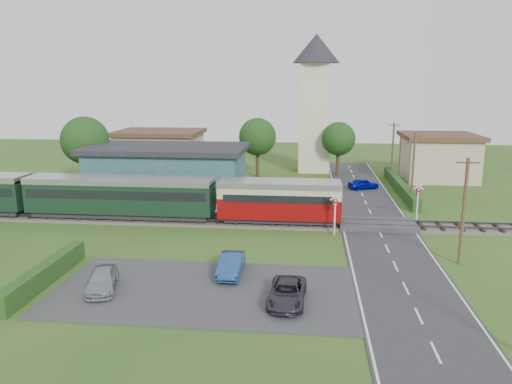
# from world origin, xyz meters

# --- Properties ---
(ground) EXTENTS (120.00, 120.00, 0.00)m
(ground) POSITION_xyz_m (0.00, 0.00, 0.00)
(ground) COLOR #2D4C19
(railway_track) EXTENTS (76.00, 3.20, 0.49)m
(railway_track) POSITION_xyz_m (0.00, 2.00, 0.11)
(railway_track) COLOR #4C443D
(railway_track) RESTS_ON ground
(road) EXTENTS (6.00, 70.00, 0.05)m
(road) POSITION_xyz_m (10.00, 0.00, 0.03)
(road) COLOR #28282B
(road) RESTS_ON ground
(car_park) EXTENTS (17.00, 9.00, 0.08)m
(car_park) POSITION_xyz_m (-1.50, -12.00, 0.04)
(car_park) COLOR #333335
(car_park) RESTS_ON ground
(crossing_deck) EXTENTS (6.20, 3.40, 0.45)m
(crossing_deck) POSITION_xyz_m (10.00, 2.00, 0.23)
(crossing_deck) COLOR #333335
(crossing_deck) RESTS_ON ground
(platform) EXTENTS (30.00, 3.00, 0.45)m
(platform) POSITION_xyz_m (-10.00, 5.20, 0.23)
(platform) COLOR gray
(platform) RESTS_ON ground
(equipment_hut) EXTENTS (2.30, 2.30, 2.55)m
(equipment_hut) POSITION_xyz_m (-18.00, 5.20, 1.75)
(equipment_hut) COLOR beige
(equipment_hut) RESTS_ON platform
(station_building) EXTENTS (16.00, 9.00, 5.30)m
(station_building) POSITION_xyz_m (-10.00, 10.99, 2.69)
(station_building) COLOR #38706F
(station_building) RESTS_ON ground
(train) EXTENTS (43.20, 2.90, 3.40)m
(train) POSITION_xyz_m (-14.80, 2.00, 2.18)
(train) COLOR #232328
(train) RESTS_ON ground
(church_tower) EXTENTS (6.00, 6.00, 17.60)m
(church_tower) POSITION_xyz_m (5.00, 28.00, 10.23)
(church_tower) COLOR beige
(church_tower) RESTS_ON ground
(house_west) EXTENTS (10.80, 8.80, 5.50)m
(house_west) POSITION_xyz_m (-15.00, 25.00, 2.79)
(house_west) COLOR tan
(house_west) RESTS_ON ground
(house_east) EXTENTS (8.80, 8.80, 5.50)m
(house_east) POSITION_xyz_m (20.00, 24.00, 2.80)
(house_east) COLOR tan
(house_east) RESTS_ON ground
(hedge_carpark) EXTENTS (0.80, 9.00, 1.20)m
(hedge_carpark) POSITION_xyz_m (-11.00, -12.00, 0.60)
(hedge_carpark) COLOR #193814
(hedge_carpark) RESTS_ON ground
(hedge_roadside) EXTENTS (0.80, 18.00, 1.20)m
(hedge_roadside) POSITION_xyz_m (14.20, 16.00, 0.60)
(hedge_roadside) COLOR #193814
(hedge_roadside) RESTS_ON ground
(hedge_station) EXTENTS (22.00, 0.80, 1.30)m
(hedge_station) POSITION_xyz_m (-10.00, 15.50, 0.65)
(hedge_station) COLOR #193814
(hedge_station) RESTS_ON ground
(tree_a) EXTENTS (5.20, 5.20, 8.00)m
(tree_a) POSITION_xyz_m (-20.00, 14.00, 5.38)
(tree_a) COLOR #332316
(tree_a) RESTS_ON ground
(tree_b) EXTENTS (4.60, 4.60, 7.34)m
(tree_b) POSITION_xyz_m (-2.00, 23.00, 5.02)
(tree_b) COLOR #332316
(tree_b) RESTS_ON ground
(tree_c) EXTENTS (4.20, 4.20, 6.78)m
(tree_c) POSITION_xyz_m (8.00, 25.00, 4.65)
(tree_c) COLOR #332316
(tree_c) RESTS_ON ground
(utility_pole_b) EXTENTS (1.40, 0.22, 7.00)m
(utility_pole_b) POSITION_xyz_m (14.20, -6.00, 3.63)
(utility_pole_b) COLOR #473321
(utility_pole_b) RESTS_ON ground
(utility_pole_c) EXTENTS (1.40, 0.22, 7.00)m
(utility_pole_c) POSITION_xyz_m (14.20, 10.00, 3.63)
(utility_pole_c) COLOR #473321
(utility_pole_c) RESTS_ON ground
(utility_pole_d) EXTENTS (1.40, 0.22, 7.00)m
(utility_pole_d) POSITION_xyz_m (14.20, 22.00, 3.63)
(utility_pole_d) COLOR #473321
(utility_pole_d) RESTS_ON ground
(crossing_signal_near) EXTENTS (0.84, 0.28, 3.28)m
(crossing_signal_near) POSITION_xyz_m (6.40, -0.41, 2.14)
(crossing_signal_near) COLOR silver
(crossing_signal_near) RESTS_ON ground
(crossing_signal_far) EXTENTS (0.84, 0.28, 3.28)m
(crossing_signal_far) POSITION_xyz_m (13.60, 4.39, 2.14)
(crossing_signal_far) COLOR silver
(crossing_signal_far) RESTS_ON ground
(streetlamp_west) EXTENTS (0.30, 0.30, 5.15)m
(streetlamp_west) POSITION_xyz_m (-22.00, 20.00, 3.04)
(streetlamp_west) COLOR #3F3F47
(streetlamp_west) RESTS_ON ground
(streetlamp_east) EXTENTS (0.30, 0.30, 5.15)m
(streetlamp_east) POSITION_xyz_m (16.00, 27.00, 3.04)
(streetlamp_east) COLOR #3F3F47
(streetlamp_east) RESTS_ON ground
(car_on_road) EXTENTS (3.66, 2.62, 1.16)m
(car_on_road) POSITION_xyz_m (10.41, 16.86, 0.63)
(car_on_road) COLOR #0306A1
(car_on_road) RESTS_ON road
(car_park_blue) EXTENTS (1.34, 3.84, 1.26)m
(car_park_blue) POSITION_xyz_m (-0.31, -9.50, 0.71)
(car_park_blue) COLOR navy
(car_park_blue) RESTS_ON car_park
(car_park_silver) EXTENTS (2.45, 4.09, 1.11)m
(car_park_silver) POSITION_xyz_m (-7.24, -12.53, 0.63)
(car_park_silver) COLOR gray
(car_park_silver) RESTS_ON car_park
(car_park_dark) EXTENTS (2.11, 4.21, 1.14)m
(car_park_dark) POSITION_xyz_m (3.28, -13.22, 0.65)
(car_park_dark) COLOR #2D2B34
(car_park_dark) RESTS_ON car_park
(pedestrian_near) EXTENTS (0.57, 0.39, 1.54)m
(pedestrian_near) POSITION_xyz_m (-1.80, 5.31, 1.22)
(pedestrian_near) COLOR gray
(pedestrian_near) RESTS_ON platform
(pedestrian_far) EXTENTS (0.89, 1.06, 1.94)m
(pedestrian_far) POSITION_xyz_m (-14.27, 5.03, 1.42)
(pedestrian_far) COLOR gray
(pedestrian_far) RESTS_ON platform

